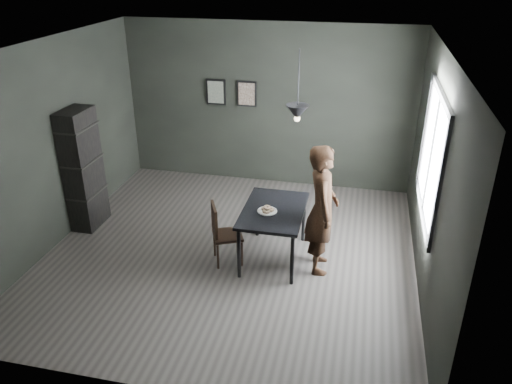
% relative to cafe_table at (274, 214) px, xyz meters
% --- Properties ---
extents(ground, '(5.00, 5.00, 0.00)m').
position_rel_cafe_table_xyz_m(ground, '(-0.60, 0.00, -0.67)').
color(ground, '#34302D').
rests_on(ground, ground).
extents(back_wall, '(5.00, 0.10, 2.80)m').
position_rel_cafe_table_xyz_m(back_wall, '(-0.60, 2.50, 0.73)').
color(back_wall, black).
rests_on(back_wall, ground).
extents(ceiling, '(5.00, 5.00, 0.02)m').
position_rel_cafe_table_xyz_m(ceiling, '(-0.60, 0.00, 2.13)').
color(ceiling, silver).
rests_on(ceiling, ground).
extents(window_assembly, '(0.04, 1.96, 1.56)m').
position_rel_cafe_table_xyz_m(window_assembly, '(1.87, 0.20, 0.93)').
color(window_assembly, white).
rests_on(window_assembly, ground).
extents(cafe_table, '(0.80, 1.20, 0.75)m').
position_rel_cafe_table_xyz_m(cafe_table, '(0.00, 0.00, 0.00)').
color(cafe_table, black).
rests_on(cafe_table, ground).
extents(white_plate, '(0.23, 0.23, 0.01)m').
position_rel_cafe_table_xyz_m(white_plate, '(-0.07, -0.10, 0.08)').
color(white_plate, white).
rests_on(white_plate, cafe_table).
extents(donut_pile, '(0.17, 0.17, 0.08)m').
position_rel_cafe_table_xyz_m(donut_pile, '(-0.07, -0.10, 0.12)').
color(donut_pile, beige).
rests_on(donut_pile, white_plate).
extents(woman, '(0.50, 0.68, 1.73)m').
position_rel_cafe_table_xyz_m(woman, '(0.63, -0.09, 0.19)').
color(woman, black).
rests_on(woman, ground).
extents(wood_chair, '(0.49, 0.49, 0.86)m').
position_rel_cafe_table_xyz_m(wood_chair, '(-0.65, -0.24, -0.18)').
color(wood_chair, black).
rests_on(wood_chair, ground).
extents(shelf_unit, '(0.35, 0.61, 1.81)m').
position_rel_cafe_table_xyz_m(shelf_unit, '(-2.92, 0.32, 0.23)').
color(shelf_unit, black).
rests_on(shelf_unit, ground).
extents(pendant_lamp, '(0.28, 0.28, 0.86)m').
position_rel_cafe_table_xyz_m(pendant_lamp, '(0.25, 0.10, 1.38)').
color(pendant_lamp, black).
rests_on(pendant_lamp, ground).
extents(framed_print_left, '(0.34, 0.04, 0.44)m').
position_rel_cafe_table_xyz_m(framed_print_left, '(-1.50, 2.47, 0.93)').
color(framed_print_left, black).
rests_on(framed_print_left, ground).
extents(framed_print_right, '(0.34, 0.04, 0.44)m').
position_rel_cafe_table_xyz_m(framed_print_right, '(-0.95, 2.47, 0.93)').
color(framed_print_right, black).
rests_on(framed_print_right, ground).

